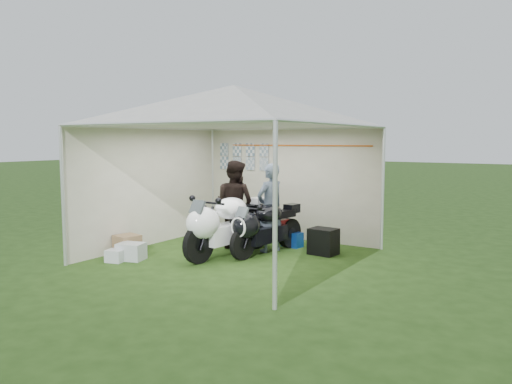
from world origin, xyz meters
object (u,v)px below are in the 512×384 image
person_blue_jacket (270,208)px  crate_1 (127,245)px  motorcycle_black (264,226)px  crate_0 (131,251)px  paddock_stand (292,239)px  equipment_box (323,241)px  person_dark_jacket (235,204)px  motorcycle_white (224,223)px  canopy_tent (235,110)px  crate_2 (115,256)px

person_blue_jacket → crate_1: (-2.06, -1.59, -0.64)m
motorcycle_black → crate_0: 2.36m
crate_0 → paddock_stand: bearing=52.8°
equipment_box → crate_0: 3.40m
crate_1 → person_blue_jacket: bearing=37.6°
person_dark_jacket → crate_0: (-0.95, -1.76, -0.69)m
motorcycle_black → person_dark_jacket: (-0.76, 0.18, 0.32)m
motorcycle_white → motorcycle_black: bearing=52.2°
paddock_stand → crate_0: bearing=-127.2°
motorcycle_white → person_dark_jacket: (-0.27, 0.70, 0.24)m
motorcycle_black → person_blue_jacket: (-0.03, 0.27, 0.30)m
canopy_tent → motorcycle_black: bearing=50.0°
motorcycle_white → crate_2: (-1.33, -1.32, -0.49)m
paddock_stand → crate_1: size_ratio=0.98×
crate_1 → crate_2: crate_1 is taller
crate_1 → crate_0: bearing=-34.9°
person_dark_jacket → motorcycle_black: bearing=167.0°
motorcycle_black → paddock_stand: 0.94m
motorcycle_black → paddock_stand: size_ratio=4.90×
motorcycle_black → equipment_box: bearing=41.1°
canopy_tent → person_blue_jacket: 1.91m
canopy_tent → equipment_box: bearing=38.2°
motorcycle_white → crate_2: motorcycle_white is taller
person_blue_jacket → crate_1: size_ratio=4.17×
motorcycle_white → motorcycle_black: (0.49, 0.52, -0.08)m
paddock_stand → crate_0: (-1.85, -2.43, 0.00)m
crate_0 → crate_2: bearing=-113.9°
canopy_tent → motorcycle_black: (0.34, 0.41, -2.06)m
motorcycle_white → person_blue_jacket: bearing=65.3°
canopy_tent → paddock_stand: size_ratio=14.75×
equipment_box → paddock_stand: bearing=161.1°
equipment_box → crate_2: (-2.74, -2.41, -0.13)m
person_blue_jacket → crate_1: person_blue_jacket is taller
motorcycle_white → paddock_stand: motorcycle_white is taller
canopy_tent → motorcycle_black: size_ratio=3.01×
crate_1 → motorcycle_black: bearing=32.2°
person_blue_jacket → crate_0: 2.59m
crate_2 → crate_0: bearing=66.1°
paddock_stand → motorcycle_white: bearing=-114.6°
person_dark_jacket → crate_0: 2.12m
canopy_tent → crate_2: bearing=-136.2°
person_dark_jacket → equipment_box: 1.82m
crate_1 → crate_2: size_ratio=1.37×
canopy_tent → person_dark_jacket: (-0.42, 0.59, -1.74)m
canopy_tent → person_dark_jacket: bearing=125.6°
equipment_box → crate_2: bearing=-138.6°
canopy_tent → crate_0: size_ratio=12.94×
motorcycle_white → person_dark_jacket: bearing=116.8°
person_dark_jacket → person_blue_jacket: bearing=-172.5°
person_dark_jacket → crate_2: bearing=62.6°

